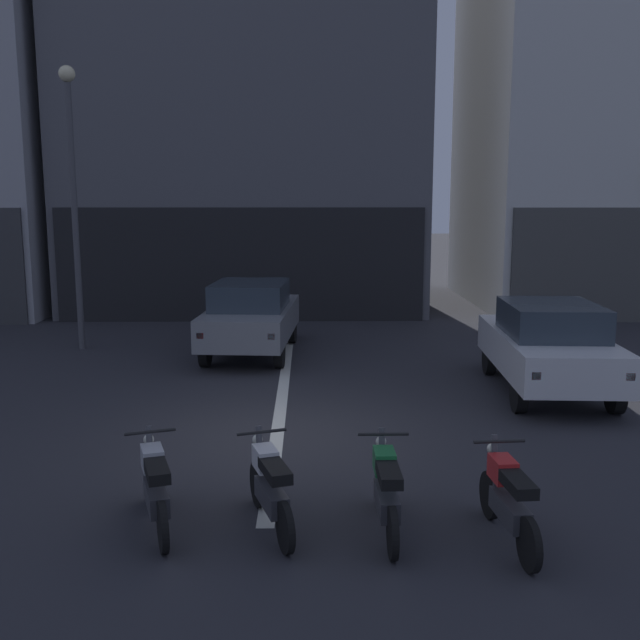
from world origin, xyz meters
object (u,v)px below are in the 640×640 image
Objects in this scene: street_lamp at (73,179)px; motorcycle_red_row_right_mid at (508,499)px; motorcycle_green_row_centre at (386,490)px; motorcycle_white_row_left_mid at (270,486)px; car_white_parked_kerbside at (548,344)px; motorcycle_silver_row_leftmost at (155,486)px; car_grey_crossing_near at (251,315)px.

street_lamp is 3.79× the size of motorcycle_red_row_right_mid.
street_lamp is at bearing 122.87° from motorcycle_green_row_centre.
motorcycle_green_row_centre is (1.22, -0.11, 0.00)m from motorcycle_white_row_left_mid.
car_white_parked_kerbside is 6.13m from motorcycle_red_row_right_mid.
motorcycle_silver_row_leftmost is 1.22m from motorcycle_white_row_left_mid.
street_lamp reaches higher than car_white_parked_kerbside.
motorcycle_white_row_left_mid is at bearing 171.55° from motorcycle_red_row_right_mid.
motorcycle_silver_row_leftmost and motorcycle_red_row_right_mid have the same top height.
motorcycle_white_row_left_mid is at bearing -1.28° from motorcycle_silver_row_leftmost.
car_grey_crossing_near reaches higher than motorcycle_white_row_left_mid.
motorcycle_red_row_right_mid is (1.22, -0.25, 0.00)m from motorcycle_green_row_centre.
motorcycle_green_row_centre is 1.00× the size of motorcycle_red_row_right_mid.
street_lamp reaches higher than motorcycle_white_row_left_mid.
car_white_parked_kerbside is 2.51× the size of motorcycle_red_row_right_mid.
motorcycle_red_row_right_mid is at bearing -11.77° from motorcycle_green_row_centre.
street_lamp is at bearing 170.35° from car_grey_crossing_near.
car_grey_crossing_near is at bearing -9.65° from street_lamp.
motorcycle_green_row_centre is at bearing -57.13° from street_lamp.
motorcycle_silver_row_leftmost is 2.44m from motorcycle_green_row_centre.
motorcycle_silver_row_leftmost is (3.64, -9.27, -3.43)m from street_lamp.
street_lamp reaches higher than motorcycle_silver_row_leftmost.
motorcycle_red_row_right_mid is (3.66, -0.39, 0.00)m from motorcycle_silver_row_leftmost.
street_lamp is (-4.00, 0.68, 3.00)m from car_grey_crossing_near.
street_lamp is (-9.56, 3.98, 3.00)m from car_white_parked_kerbside.
street_lamp is at bearing 127.06° from motorcycle_red_row_right_mid.
car_white_parked_kerbside is at bearing -30.68° from car_grey_crossing_near.
motorcycle_green_row_centre is (2.44, -0.14, 0.00)m from motorcycle_silver_row_leftmost.
car_white_parked_kerbside is 0.66× the size of street_lamp.
motorcycle_red_row_right_mid is at bearing -69.84° from car_grey_crossing_near.
motorcycle_white_row_left_mid is 0.97× the size of motorcycle_red_row_right_mid.
street_lamp is 3.93× the size of motorcycle_silver_row_leftmost.
car_white_parked_kerbside is 6.47m from motorcycle_green_row_centre.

